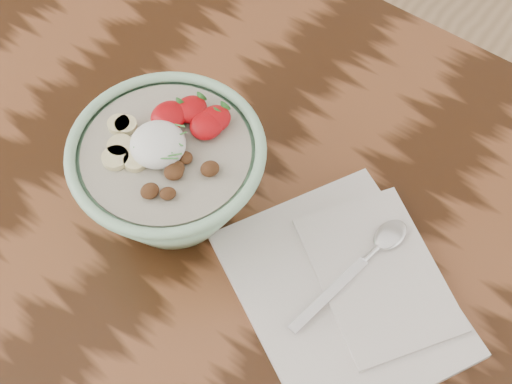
% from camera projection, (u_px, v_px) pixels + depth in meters
% --- Properties ---
extents(table, '(1.60, 0.90, 0.75)m').
position_uv_depth(table, '(320.00, 340.00, 0.86)').
color(table, '#321A0C').
rests_on(table, ground).
extents(breakfast_bowl, '(0.21, 0.21, 0.14)m').
position_uv_depth(breakfast_bowl, '(170.00, 172.00, 0.79)').
color(breakfast_bowl, '#9DD3AA').
rests_on(breakfast_bowl, table).
extents(napkin, '(0.33, 0.31, 0.02)m').
position_uv_depth(napkin, '(350.00, 289.00, 0.78)').
color(napkin, silver).
rests_on(napkin, table).
extents(spoon, '(0.05, 0.19, 0.01)m').
position_uv_depth(spoon, '(375.00, 249.00, 0.80)').
color(spoon, silver).
rests_on(spoon, napkin).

